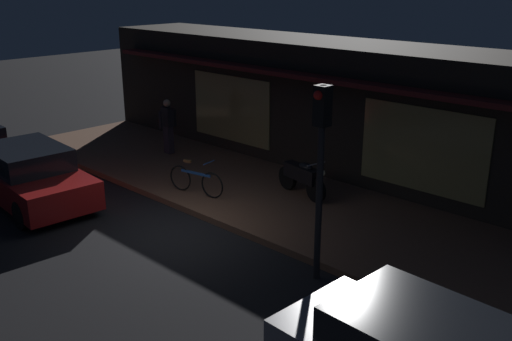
% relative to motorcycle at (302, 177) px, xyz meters
% --- Properties ---
extents(ground_plane, '(60.00, 60.00, 0.00)m').
position_rel_motorcycle_xyz_m(ground_plane, '(-0.85, -3.51, -0.65)').
color(ground_plane, black).
extents(sidewalk_slab, '(18.00, 4.00, 0.15)m').
position_rel_motorcycle_xyz_m(sidewalk_slab, '(-0.85, -0.51, -0.57)').
color(sidewalk_slab, brown).
rests_on(sidewalk_slab, ground_plane).
extents(storefront_building, '(18.00, 3.30, 3.60)m').
position_rel_motorcycle_xyz_m(storefront_building, '(-0.85, 2.88, 1.16)').
color(storefront_building, black).
rests_on(storefront_building, ground_plane).
extents(motorcycle, '(1.69, 0.62, 0.97)m').
position_rel_motorcycle_xyz_m(motorcycle, '(0.00, 0.00, 0.00)').
color(motorcycle, black).
rests_on(motorcycle, sidewalk_slab).
extents(bicycle_parked, '(1.64, 0.47, 0.91)m').
position_rel_motorcycle_xyz_m(bicycle_parked, '(-1.98, -1.75, -0.14)').
color(bicycle_parked, black).
rests_on(bicycle_parked, sidewalk_slab).
extents(person_photographer, '(0.40, 0.62, 1.67)m').
position_rel_motorcycle_xyz_m(person_photographer, '(-5.30, 0.01, 0.38)').
color(person_photographer, '#28232D').
rests_on(person_photographer, sidewalk_slab).
extents(traffic_light_pole, '(0.24, 0.33, 3.60)m').
position_rel_motorcycle_xyz_m(traffic_light_pole, '(2.66, -2.82, 1.83)').
color(traffic_light_pole, black).
rests_on(traffic_light_pole, ground_plane).
extents(parked_car_far, '(4.22, 2.05, 1.42)m').
position_rel_motorcycle_xyz_m(parked_car_far, '(-4.77, -4.67, 0.06)').
color(parked_car_far, black).
rests_on(parked_car_far, ground_plane).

